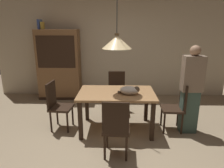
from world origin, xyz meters
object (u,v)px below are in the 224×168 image
book_yellow_short (42,26)px  person_standing (191,90)px  dining_table (116,97)px  chair_left_side (57,104)px  book_blue_wide (40,24)px  hutch_bookcase (59,66)px  cat_sleeping (130,90)px  chair_right_side (177,105)px  pendant_lamp (117,42)px  chair_near_front (116,127)px  chair_far_back (117,90)px

book_yellow_short → person_standing: bearing=-29.2°
dining_table → chair_left_side: 1.14m
book_blue_wide → book_yellow_short: bearing=0.0°
dining_table → hutch_bookcase: bearing=131.2°
dining_table → cat_sleeping: size_ratio=3.57×
chair_right_side → pendant_lamp: pendant_lamp is taller
cat_sleeping → hutch_bookcase: size_ratio=0.21×
book_yellow_short → person_standing: book_yellow_short is taller
dining_table → chair_near_front: (-0.00, -0.88, -0.14)m
cat_sleeping → chair_left_side: bearing=175.0°
dining_table → chair_far_back: size_ratio=1.51×
dining_table → chair_right_side: 1.14m
chair_left_side → cat_sleeping: bearing=-5.0°
chair_near_front → cat_sleeping: chair_near_front is taller
chair_left_side → dining_table: bearing=-0.3°
dining_table → chair_right_side: size_ratio=1.51×
chair_right_side → cat_sleeping: chair_right_side is taller
chair_right_side → pendant_lamp: bearing=179.8°
chair_left_side → pendant_lamp: 1.61m
chair_left_side → chair_right_side: bearing=-0.3°
chair_far_back → book_yellow_short: (-1.90, 0.89, 1.43)m
chair_far_back → book_yellow_short: 2.54m
chair_far_back → pendant_lamp: pendant_lamp is taller
chair_left_side → chair_right_side: same height
chair_right_side → cat_sleeping: (-0.89, -0.11, 0.32)m
chair_right_side → person_standing: bearing=-12.3°
chair_near_front → person_standing: size_ratio=0.58×
cat_sleeping → person_standing: (1.10, 0.06, -0.01)m
chair_right_side → book_blue_wide: 3.85m
cat_sleeping → pendant_lamp: bearing=154.7°
chair_near_front → hutch_bookcase: (-1.54, 2.64, 0.38)m
chair_left_side → book_yellow_short: size_ratio=4.65×
chair_near_front → cat_sleeping: size_ratio=2.37×
chair_far_back → hutch_bookcase: (-1.54, 0.89, 0.38)m
pendant_lamp → book_yellow_short: pendant_lamp is taller
dining_table → book_yellow_short: size_ratio=7.00×
chair_left_side → book_yellow_short: 2.39m
chair_near_front → pendant_lamp: 1.45m
book_blue_wide → person_standing: book_blue_wide is taller
person_standing → dining_table: bearing=177.9°
pendant_lamp → book_blue_wide: bearing=138.1°
chair_far_back → hutch_bookcase: 1.82m
dining_table → chair_near_front: 0.89m
chair_far_back → book_blue_wide: (-1.97, 0.89, 1.46)m
chair_right_side → pendant_lamp: size_ratio=0.72×
chair_right_side → chair_far_back: same height
chair_far_back → hutch_bookcase: bearing=150.2°
book_yellow_short → hutch_bookcase: bearing=-0.2°
dining_table → book_yellow_short: bearing=137.1°
chair_near_front → pendant_lamp: bearing=89.7°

